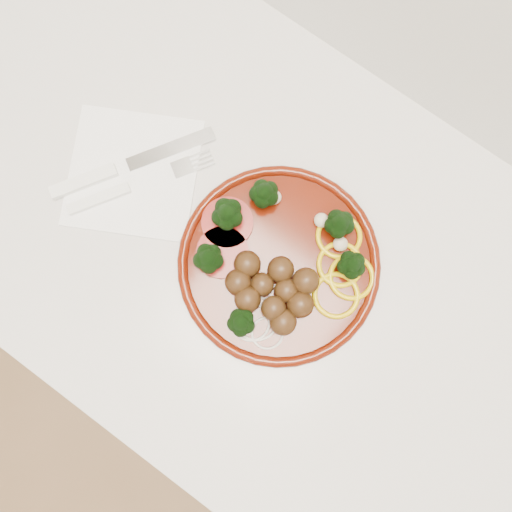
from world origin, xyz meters
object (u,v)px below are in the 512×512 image
Objects in this scene: napkin at (133,173)px; fork at (116,192)px; knife at (111,171)px; plate at (278,264)px.

fork is at bearing -88.84° from napkin.
fork reaches higher than napkin.
knife is at bearing -144.82° from napkin.
fork is (0.00, -0.04, 0.01)m from napkin.
plate is at bearing -51.68° from knife.
fork is (-0.23, -0.05, -0.01)m from plate.
plate is at bearing -46.43° from fork.
knife reaches higher than fork.
napkin is at bearing -177.17° from plate.
knife is at bearing 83.00° from fork.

